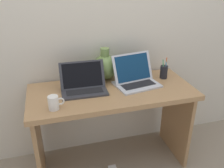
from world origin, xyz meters
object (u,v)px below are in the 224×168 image
Objects in this scene: green_vase at (105,66)px; pen_cup at (164,72)px; laptop_left at (83,83)px; laptop_right at (135,77)px; coffee_mug at (54,103)px.

pen_cup is (0.49, -0.13, -0.05)m from green_vase.
green_vase is at bearing 38.15° from laptop_left.
laptop_right reaches higher than pen_cup.
laptop_left is at bearing -179.40° from laptop_right.
laptop_left is 0.93× the size of laptop_right.
laptop_right is (0.43, 0.00, 0.01)m from laptop_left.
laptop_right is 2.01× the size of pen_cup.
coffee_mug is 0.58× the size of pen_cup.
pen_cup is at bearing 3.64° from laptop_left.
green_vase is at bearing 141.90° from laptop_right.
coffee_mug is at bearing -163.74° from pen_cup.
laptop_right is at bearing -38.10° from green_vase.
laptop_left is 0.43m from laptop_right.
coffee_mug is (-0.67, -0.24, -0.01)m from laptop_right.
coffee_mug is at bearing -160.50° from laptop_right.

